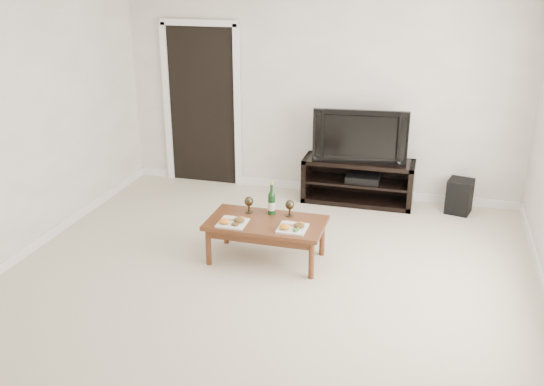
{
  "coord_description": "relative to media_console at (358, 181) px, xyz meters",
  "views": [
    {
      "loc": [
        1.38,
        -4.53,
        2.82
      ],
      "look_at": [
        -0.07,
        0.77,
        0.7
      ],
      "focal_mm": 40.0,
      "sensor_mm": 36.0,
      "label": 1
    }
  ],
  "objects": [
    {
      "name": "subwoofer",
      "position": [
        1.21,
        -0.01,
        -0.07
      ],
      "size": [
        0.33,
        0.33,
        0.41
      ],
      "primitive_type": "cube",
      "rotation": [
        0.0,
        0.0,
        -0.23
      ],
      "color": "black",
      "rests_on": "ground"
    },
    {
      "name": "plate_right",
      "position": [
        -0.37,
        -1.9,
        0.18
      ],
      "size": [
        0.27,
        0.27,
        0.07
      ],
      "primitive_type": "cube",
      "color": "white",
      "rests_on": "coffee_table"
    },
    {
      "name": "goblet_left",
      "position": [
        -0.89,
        -1.62,
        0.23
      ],
      "size": [
        0.09,
        0.09,
        0.17
      ],
      "primitive_type": null,
      "color": "#38301E",
      "rests_on": "coffee_table"
    },
    {
      "name": "back_wall",
      "position": [
        -0.56,
        0.27,
        1.02
      ],
      "size": [
        5.0,
        0.04,
        2.6
      ],
      "primitive_type": "cube",
      "color": "white",
      "rests_on": "ground"
    },
    {
      "name": "doorway",
      "position": [
        -2.11,
        0.24,
        0.75
      ],
      "size": [
        0.9,
        0.02,
        2.05
      ],
      "primitive_type": "cube",
      "color": "black",
      "rests_on": "ground"
    },
    {
      "name": "television",
      "position": [
        0.0,
        0.0,
        0.6
      ],
      "size": [
        1.13,
        0.26,
        0.64
      ],
      "primitive_type": "imported",
      "rotation": [
        0.0,
        0.0,
        0.1
      ],
      "color": "black",
      "rests_on": "media_console"
    },
    {
      "name": "av_receiver",
      "position": [
        0.06,
        -0.01,
        0.05
      ],
      "size": [
        0.4,
        0.3,
        0.08
      ],
      "primitive_type": "cube",
      "rotation": [
        0.0,
        0.0,
        -0.0
      ],
      "color": "black",
      "rests_on": "media_console"
    },
    {
      "name": "coffee_table",
      "position": [
        -0.67,
        -1.79,
        -0.07
      ],
      "size": [
        1.16,
        0.64,
        0.42
      ],
      "primitive_type": "cube",
      "rotation": [
        0.0,
        0.0,
        -0.01
      ],
      "color": "brown",
      "rests_on": "ground"
    },
    {
      "name": "floor",
      "position": [
        -0.56,
        -2.5,
        -0.28
      ],
      "size": [
        5.5,
        5.5,
        0.0
      ],
      "primitive_type": "plane",
      "color": "beige",
      "rests_on": "ground"
    },
    {
      "name": "wine_bottle",
      "position": [
        -0.66,
        -1.6,
        0.32
      ],
      "size": [
        0.07,
        0.07,
        0.35
      ],
      "primitive_type": "cylinder",
      "color": "black",
      "rests_on": "coffee_table"
    },
    {
      "name": "plate_left",
      "position": [
        -0.96,
        -1.93,
        0.18
      ],
      "size": [
        0.27,
        0.27,
        0.07
      ],
      "primitive_type": "cube",
      "color": "white",
      "rests_on": "coffee_table"
    },
    {
      "name": "media_console",
      "position": [
        0.0,
        0.0,
        0.0
      ],
      "size": [
        1.34,
        0.45,
        0.55
      ],
      "primitive_type": "cube",
      "color": "black",
      "rests_on": "ground"
    },
    {
      "name": "goblet_right",
      "position": [
        -0.47,
        -1.6,
        0.23
      ],
      "size": [
        0.09,
        0.09,
        0.17
      ],
      "primitive_type": null,
      "color": "#38301E",
      "rests_on": "coffee_table"
    }
  ]
}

